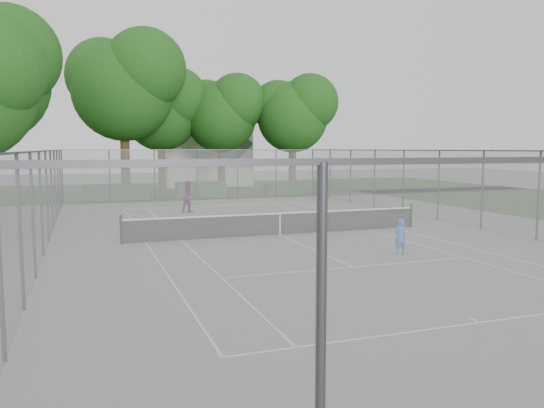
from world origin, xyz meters
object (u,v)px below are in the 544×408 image
object	(u,v)px
woman_player	(189,197)
girl_player	(400,236)
tennis_net	(280,223)
house	(205,144)

from	to	relation	value
woman_player	girl_player	bearing A→B (deg)	-85.07
tennis_net	girl_player	xyz separation A→B (m)	(2.43, -5.20, 0.11)
tennis_net	woman_player	bearing A→B (deg)	103.25
tennis_net	woman_player	xyz separation A→B (m)	(-2.12, 9.00, 0.38)
girl_player	woman_player	bearing A→B (deg)	-71.53
house	woman_player	xyz separation A→B (m)	(-5.64, -21.56, -3.13)
tennis_net	girl_player	world-z (taller)	girl_player
house	girl_player	distance (m)	35.94
house	girl_player	bearing A→B (deg)	-91.75
house	girl_player	world-z (taller)	house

